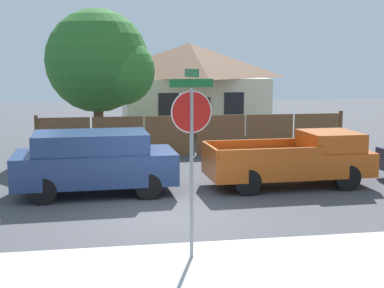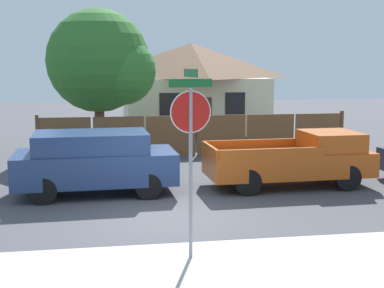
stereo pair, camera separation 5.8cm
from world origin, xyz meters
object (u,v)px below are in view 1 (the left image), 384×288
at_px(stop_sign, 192,131).
at_px(orange_pickup, 294,159).
at_px(house, 190,85).
at_px(red_suv, 94,160).
at_px(oak_tree, 102,63).

bearing_deg(stop_sign, orange_pickup, 44.27).
bearing_deg(orange_pickup, stop_sign, -128.64).
distance_m(house, red_suv, 15.44).
height_order(oak_tree, orange_pickup, oak_tree).
bearing_deg(orange_pickup, house, 91.23).
xyz_separation_m(oak_tree, orange_pickup, (5.58, -7.08, -2.85)).
relative_size(oak_tree, stop_sign, 1.65).
distance_m(house, orange_pickup, 14.62).
bearing_deg(red_suv, orange_pickup, -1.85).
xyz_separation_m(house, orange_pickup, (0.80, -14.50, -1.66)).
bearing_deg(house, orange_pickup, -86.85).
distance_m(oak_tree, orange_pickup, 9.45).
bearing_deg(stop_sign, oak_tree, 88.19).
height_order(oak_tree, stop_sign, oak_tree).
relative_size(orange_pickup, stop_sign, 1.39).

